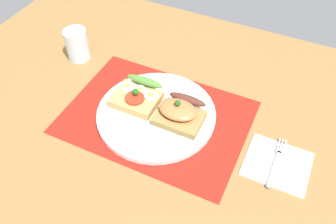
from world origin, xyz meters
TOP-DOWN VIEW (x-y plane):
  - ground_plane at (0.00, 0.00)cm, footprint 120.00×90.00cm
  - placemat at (0.00, 0.00)cm, footprint 41.74×30.11cm
  - plate at (0.00, 0.00)cm, footprint 27.49×27.49cm
  - sandwich_egg_tomato at (-5.74, 1.65)cm, footprint 10.66×9.94cm
  - sandwich_salmon at (5.51, 0.88)cm, footprint 10.63×9.42cm
  - napkin at (28.70, -1.07)cm, footprint 13.10×11.76cm
  - fork at (28.35, -0.70)cm, footprint 1.62×13.17cm
  - drinking_glass at (-28.95, 10.75)cm, footprint 6.00×6.00cm

SIDE VIEW (x-z plane):
  - ground_plane at x=0.00cm, z-range -3.20..0.00cm
  - placemat at x=0.00cm, z-range 0.00..0.30cm
  - napkin at x=28.70cm, z-range 0.00..0.60cm
  - fork at x=28.35cm, z-range 0.60..0.92cm
  - plate at x=0.00cm, z-range 0.30..1.65cm
  - sandwich_egg_tomato at x=-5.74cm, z-range 1.02..5.19cm
  - sandwich_salmon at x=5.51cm, z-range 0.88..6.08cm
  - drinking_glass at x=-28.95cm, z-range 0.00..8.62cm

